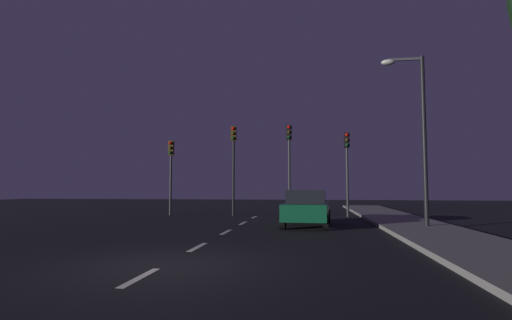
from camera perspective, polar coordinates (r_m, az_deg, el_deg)
ground_plane at (r=15.72m, az=-3.89°, el=-10.15°), size 80.00×80.00×0.00m
sidewalk_curb_right at (r=15.99m, az=23.87°, el=-9.44°), size 3.00×40.00×0.15m
lane_stripe_nearest at (r=7.95m, az=-16.46°, el=-16.01°), size 0.16×1.60×0.01m
lane_stripe_second at (r=11.47m, az=-8.46°, el=-12.37°), size 0.16×1.60×0.01m
lane_stripe_third at (r=15.13m, az=-4.36°, el=-10.37°), size 0.16×1.60×0.01m
lane_stripe_fourth at (r=18.85m, az=-1.89°, el=-9.13°), size 0.16×1.60×0.01m
lane_stripe_fifth at (r=22.59m, az=-0.25°, el=-8.28°), size 0.16×1.60×0.01m
traffic_signal_far_left at (r=24.85m, az=-12.25°, el=-0.37°), size 0.32×0.38×4.58m
traffic_signal_center_left at (r=23.83m, az=-3.29°, el=0.98°), size 0.32×0.38×5.41m
traffic_signal_center_right at (r=23.41m, az=4.83°, el=1.10°), size 0.32×0.38×5.42m
traffic_signal_far_right at (r=23.45m, az=13.07°, el=0.36°), size 0.32×0.38×4.90m
car_stopped_ahead at (r=17.52m, az=7.42°, el=-6.88°), size 2.20×4.50×1.58m
street_lamp_right at (r=17.43m, az=22.37°, el=4.82°), size 1.73×0.36×7.10m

